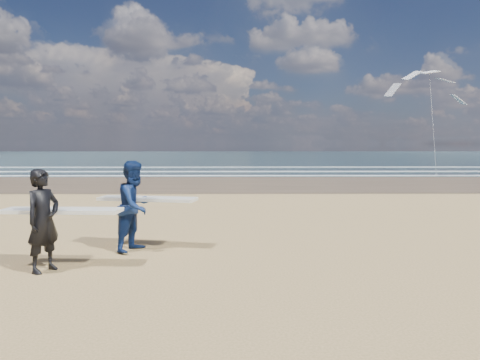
{
  "coord_description": "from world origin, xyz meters",
  "views": [
    {
      "loc": [
        2.64,
        -7.59,
        2.31
      ],
      "look_at": [
        2.77,
        6.0,
        1.16
      ],
      "focal_mm": 32.0,
      "sensor_mm": 36.0,
      "label": 1
    }
  ],
  "objects": [
    {
      "name": "ocean",
      "position": [
        20.0,
        72.0,
        0.01
      ],
      "size": [
        220.0,
        100.0,
        0.02
      ],
      "primitive_type": "cube",
      "color": "#172C32",
      "rests_on": "ground"
    },
    {
      "name": "foam_breakers",
      "position": [
        20.0,
        28.1,
        0.05
      ],
      "size": [
        220.0,
        11.7,
        0.05
      ],
      "color": "white",
      "rests_on": "ground"
    },
    {
      "name": "surfer_near",
      "position": [
        -0.81,
        0.09,
        0.95
      ],
      "size": [
        2.22,
        1.06,
        1.87
      ],
      "color": "black",
      "rests_on": "ground"
    },
    {
      "name": "surfer_far",
      "position": [
        0.47,
        1.58,
        0.98
      ],
      "size": [
        2.26,
        1.4,
        1.95
      ],
      "color": "#0E2150",
      "rests_on": "ground"
    },
    {
      "name": "kite_1",
      "position": [
        18.08,
        26.33,
        5.46
      ],
      "size": [
        6.53,
        4.82,
        9.41
      ],
      "color": "slate",
      "rests_on": "ground"
    }
  ]
}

